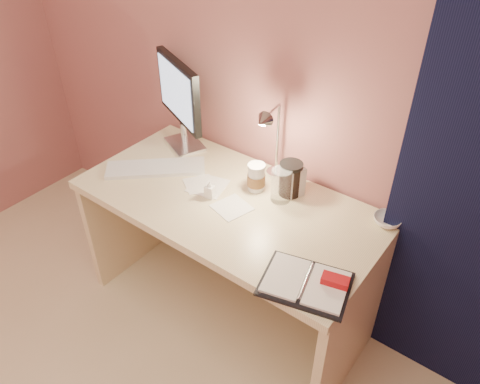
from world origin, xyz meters
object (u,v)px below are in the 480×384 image
Objects in this scene: monitor at (181,97)px; clear_cup at (281,185)px; desk at (238,229)px; lotion_bottle at (210,189)px; coffee_cup at (256,178)px; keyboard at (156,168)px; dark_jar at (290,180)px; bowl at (387,220)px; desk_lamp at (264,137)px; planner at (308,283)px; product_box at (293,180)px.

clear_cup is (0.67, -0.09, -0.20)m from monitor.
desk is 15.42× the size of lotion_bottle.
monitor is at bearing 170.34° from coffee_cup.
coffee_cup is at bearing 14.55° from monitor.
keyboard is at bearing -164.83° from clear_cup.
monitor reaches higher than dark_jar.
lotion_bottle reaches higher than desk.
coffee_cup is 0.85× the size of clear_cup.
bowl is (1.12, 0.04, -0.26)m from monitor.
lotion_bottle is 0.23× the size of desk_lamp.
coffee_cup is at bearing 128.78° from planner.
product_box is at bearing 64.47° from dark_jar.
planner is 0.57m from product_box.
keyboard reaches higher than desk.
monitor is 0.58m from coffee_cup.
keyboard is at bearing -159.58° from dark_jar.
planner is at bearing -27.50° from product_box.
coffee_cup is at bearing -167.40° from bowl.
clear_cup is (0.62, 0.17, 0.07)m from keyboard.
desk_lamp reaches higher than coffee_cup.
planner is 2.72× the size of coffee_cup.
monitor reaches higher than keyboard.
clear_cup is (0.13, 0.00, 0.02)m from coffee_cup.
planner is 2.32× the size of clear_cup.
desk_lamp is (0.12, 0.24, 0.20)m from lotion_bottle.
desk is 0.36m from clear_cup.
planner is 0.92× the size of desk_lamp.
planner is at bearing 0.13° from monitor.
bowl is 0.82× the size of dark_jar.
planner is 0.66m from lotion_bottle.
planner reaches higher than bowl.
desk is at bearing -118.89° from product_box.
planner is (1.03, -0.46, -0.27)m from monitor.
desk is 0.71m from bowl.
lotion_bottle reaches higher than keyboard.
coffee_cup reaches higher than desk.
desk is at bearing 136.73° from planner.
bowl is at bearing 26.31° from monitor.
bowl is at bearing 17.32° from desk.
bowl reaches higher than keyboard.
keyboard is 5.29× the size of lotion_bottle.
bowl is (0.09, 0.50, 0.01)m from planner.
dark_jar is at bearing -90.90° from product_box.
desk is at bearing -162.68° from bowl.
clear_cup reaches higher than planner.
desk_lamp reaches higher than planner.
desk_lamp is at bearing 21.09° from monitor.
coffee_cup is (-0.50, 0.37, 0.05)m from planner.
bowl is (0.64, 0.20, 0.24)m from desk.
lotion_bottle reaches higher than bowl.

